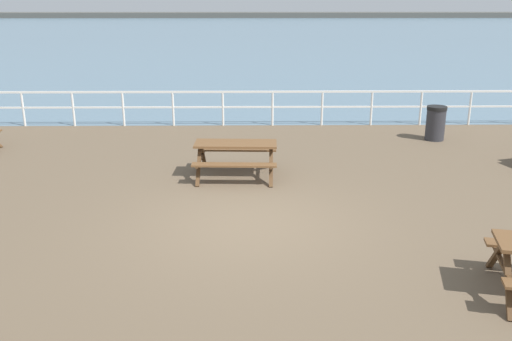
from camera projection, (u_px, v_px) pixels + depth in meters
The scene contains 6 objects.
ground_plane at pixel (248, 227), 9.98m from camera, with size 30.00×24.00×0.20m, color brown.
sea_band at pixel (248, 33), 60.26m from camera, with size 142.00×90.00×0.01m, color slate.
distant_shoreline at pixel (248, 17), 101.27m from camera, with size 142.00×6.00×1.80m, color #4C4C47.
seaward_railing at pixel (248, 102), 17.12m from camera, with size 23.07×0.07×1.08m.
picnic_table_near_left at pixel (236, 151), 12.31m from camera, with size 1.86×1.60×0.80m.
litter_bin at pixel (436, 123), 15.47m from camera, with size 0.55×0.55×0.95m.
Camera 1 is at (0.03, -9.22, 3.87)m, focal length 39.11 mm.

